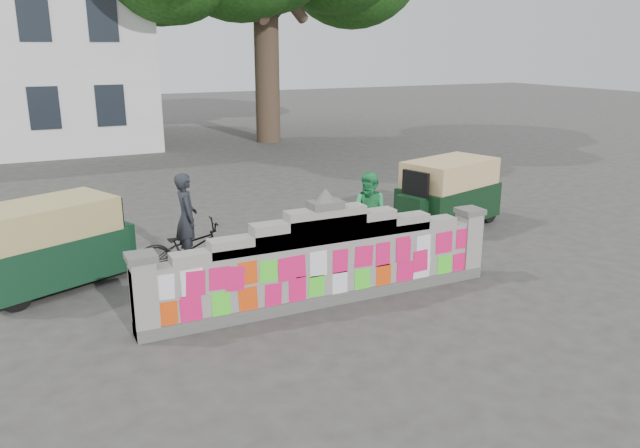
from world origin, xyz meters
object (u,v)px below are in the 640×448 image
object	(u,v)px
cyclist_rider	(187,230)
rickshaw_right	(447,192)
cyclist_bike	(188,248)
pedestrian	(371,215)
rickshaw_left	(53,243)

from	to	relation	value
cyclist_rider	rickshaw_right	bearing A→B (deg)	-82.22
cyclist_bike	cyclist_rider	xyz separation A→B (m)	(0.00, 0.00, 0.35)
pedestrian	rickshaw_right	bearing A→B (deg)	68.15
cyclist_bike	cyclist_rider	distance (m)	0.35
cyclist_rider	rickshaw_right	size ratio (longest dim) A/B	0.57
cyclist_rider	rickshaw_right	world-z (taller)	cyclist_rider
rickshaw_left	rickshaw_right	bearing A→B (deg)	-22.71
cyclist_bike	pedestrian	size ratio (longest dim) A/B	1.09
cyclist_bike	pedestrian	world-z (taller)	pedestrian
pedestrian	rickshaw_left	size ratio (longest dim) A/B	0.60
cyclist_rider	pedestrian	distance (m)	3.74
cyclist_bike	rickshaw_left	xyz separation A→B (m)	(-2.36, 0.39, 0.32)
cyclist_bike	rickshaw_right	bearing A→B (deg)	-82.22
cyclist_rider	rickshaw_left	world-z (taller)	cyclist_rider
pedestrian	cyclist_rider	bearing A→B (deg)	-144.67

